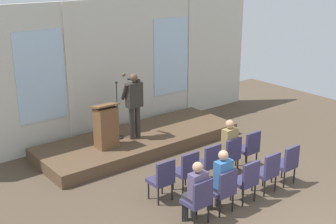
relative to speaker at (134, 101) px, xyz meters
The scene contains 19 objects.
ground_plane 5.04m from the speaker, 87.75° to the right, with size 16.21×16.21×0.00m, color brown.
rear_partition 1.51m from the speaker, 81.24° to the left, with size 10.49×0.14×3.84m.
stage_platform 1.20m from the speaker, 22.52° to the left, with size 5.54×2.01×0.32m, color brown.
speaker is the anchor object (origin of this frame).
mic_stand 0.82m from the speaker, 142.44° to the left, with size 0.28×0.28×1.55m.
lectern 1.02m from the speaker, behind, with size 0.60×0.48×1.16m.
chair_r0_c0 3.01m from the speaker, 113.00° to the right, with size 0.46×0.44×0.94m.
chair_r0_c1 2.83m from the speaker, 100.01° to the right, with size 0.46×0.44×0.94m.
chair_r0_c2 2.80m from the speaker, 85.92° to the right, with size 0.46×0.44×0.94m.
chair_r0_c3 2.92m from the speaker, 72.30° to the right, with size 0.46×0.44×0.94m.
audience_r0_c3 2.79m from the speaker, 71.79° to the right, with size 0.36×0.39×1.36m.
chair_r0_c4 3.17m from the speaker, 60.44° to the right, with size 0.46×0.44×0.94m.
chair_r1_c0 4.04m from the speaker, 106.66° to the right, with size 0.46×0.44×0.94m.
audience_r1_c0 3.92m from the speaker, 107.02° to the right, with size 0.36×0.39×1.27m.
chair_r1_c1 3.90m from the speaker, 97.10° to the right, with size 0.46×0.44×0.94m.
audience_r1_c1 3.79m from the speaker, 97.25° to the right, with size 0.36×0.39×1.33m.
chair_r1_c2 3.88m from the speaker, 87.12° to the right, with size 0.46×0.44×0.94m.
chair_r1_c3 3.97m from the speaker, 77.32° to the right, with size 0.46×0.44×0.94m.
chair_r1_c4 4.16m from the speaker, 68.21° to the right, with size 0.46×0.44×0.94m.
Camera 1 is at (-6.52, -4.56, 4.79)m, focal length 48.79 mm.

